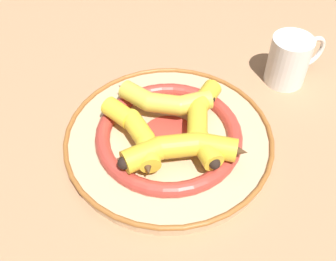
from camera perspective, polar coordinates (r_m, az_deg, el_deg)
The scene contains 7 objects.
ground_plane at distance 0.69m, azimuth -0.45°, elevation -1.91°, with size 2.80×2.80×0.00m, color #A87A56.
decorative_bowl at distance 0.67m, azimuth 0.00°, elevation -1.35°, with size 0.36×0.36×0.04m.
banana_a at distance 0.65m, azimuth 5.02°, elevation 1.55°, with size 0.20×0.08×0.03m.
banana_b at distance 0.61m, azimuth 2.08°, elevation -2.67°, with size 0.10×0.19×0.04m.
banana_c at distance 0.63m, azimuth -4.65°, elevation -0.14°, with size 0.14×0.14×0.03m.
banana_d at distance 0.68m, azimuth -0.72°, elevation 4.37°, with size 0.07×0.18×0.03m.
coffee_mug at distance 0.81m, azimuth 17.29°, elevation 9.84°, with size 0.11×0.11×0.10m.
Camera 1 is at (0.43, 0.12, 0.53)m, focal length 42.00 mm.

